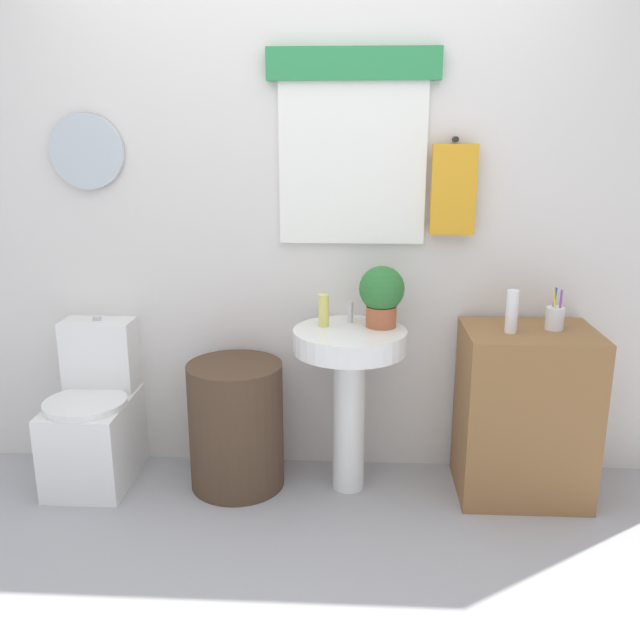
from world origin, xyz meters
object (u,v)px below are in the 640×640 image
pedestal_sink (349,370)px  wooden_cabinet (524,413)px  toothbrush_cup (555,318)px  lotion_bottle (512,311)px  potted_plant (382,294)px  toilet (95,420)px  laundry_hamper (236,425)px  soap_bottle (324,311)px

pedestal_sink → wooden_cabinet: wooden_cabinet is taller
pedestal_sink → toothbrush_cup: (0.90, 0.02, 0.26)m
toothbrush_cup → lotion_bottle: bearing=-163.6°
potted_plant → lotion_bottle: bearing=-10.1°
pedestal_sink → wooden_cabinet: bearing=-0.0°
wooden_cabinet → potted_plant: potted_plant is taller
toilet → pedestal_sink: same height
laundry_hamper → lotion_bottle: (1.23, -0.04, 0.58)m
toothbrush_cup → potted_plant: bearing=177.0°
laundry_hamper → soap_bottle: soap_bottle is taller
lotion_bottle → toothbrush_cup: (0.20, 0.06, -0.04)m
soap_bottle → lotion_bottle: (0.82, -0.09, 0.03)m
laundry_hamper → pedestal_sink: pedestal_sink is taller
laundry_hamper → wooden_cabinet: bearing=0.0°
toilet → potted_plant: (1.36, 0.03, 0.64)m
laundry_hamper → toothbrush_cup: 1.53m
pedestal_sink → soap_bottle: size_ratio=5.27×
toilet → toothbrush_cup: (2.13, -0.01, 0.55)m
soap_bottle → potted_plant: (0.26, 0.01, 0.08)m
toilet → potted_plant: bearing=1.1°
soap_bottle → potted_plant: 0.27m
wooden_cabinet → soap_bottle: soap_bottle is taller
laundry_hamper → wooden_cabinet: (1.33, 0.00, 0.09)m
potted_plant → pedestal_sink: bearing=-156.8°
wooden_cabinet → lotion_bottle: size_ratio=4.20×
lotion_bottle → toothbrush_cup: size_ratio=1.02×
laundry_hamper → toilet: bearing=177.2°
pedestal_sink → toothbrush_cup: 0.94m
lotion_bottle → toothbrush_cup: bearing=16.4°
soap_bottle → toothbrush_cup: bearing=-1.7°
wooden_cabinet → soap_bottle: 1.03m
laundry_hamper → pedestal_sink: bearing=0.0°
soap_bottle → lotion_bottle: lotion_bottle is taller
laundry_hamper → lotion_bottle: bearing=-1.9°
potted_plant → toilet: bearing=-178.9°
laundry_hamper → toothbrush_cup: size_ratio=3.28×
wooden_cabinet → toilet: bearing=179.0°
wooden_cabinet → toothbrush_cup: 0.46m
potted_plant → toothbrush_cup: potted_plant is taller
toilet → pedestal_sink: (1.22, -0.03, 0.29)m
toilet → pedestal_sink: 1.26m
wooden_cabinet → soap_bottle: size_ratio=5.34×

